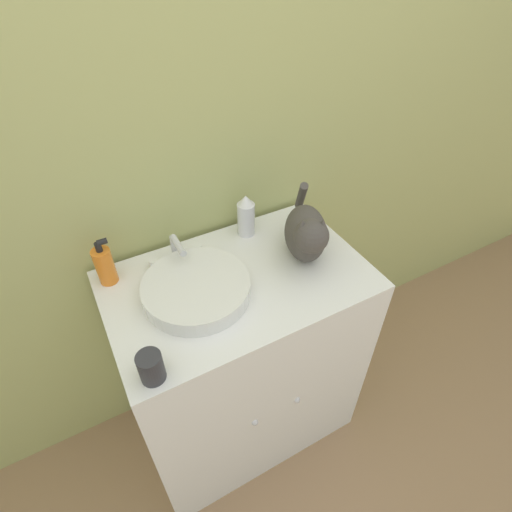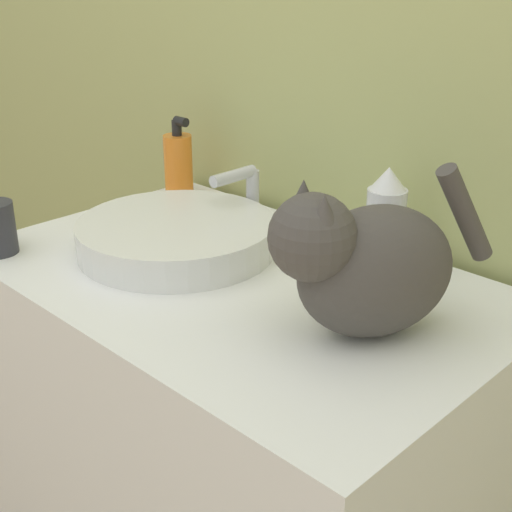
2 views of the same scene
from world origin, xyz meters
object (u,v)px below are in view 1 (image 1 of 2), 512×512
Objects in this scene: soap_bottle at (105,265)px; cup at (151,367)px; cat at (306,233)px; spray_bottle at (246,216)px.

soap_bottle is 1.87× the size of cup.
soap_bottle is at bearing 92.29° from cup.
soap_bottle reaches higher than cup.
soap_bottle is at bearing -82.77° from cat.
cat is 0.65m from soap_bottle.
spray_bottle reaches higher than cup.
spray_bottle is 1.84× the size of cup.
cat reaches higher than spray_bottle.
cat is at bearing 18.87° from cup.
spray_bottle is at bearing 40.62° from cup.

